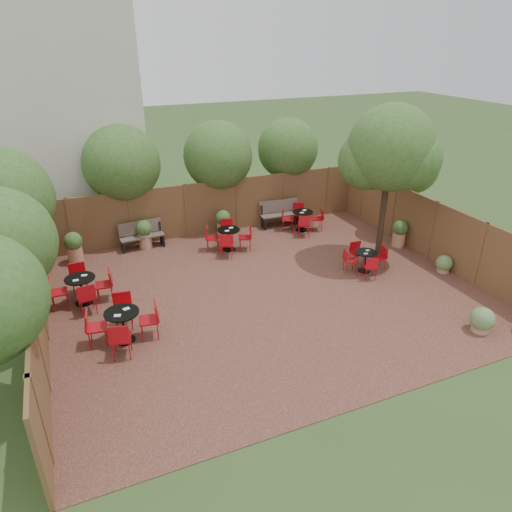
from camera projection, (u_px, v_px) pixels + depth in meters
name	position (u px, v px, depth m)	size (l,w,h in m)	color
ground	(267.00, 293.00, 13.64)	(80.00, 80.00, 0.00)	#354F23
courtyard_paving	(267.00, 292.00, 13.64)	(12.00, 10.00, 0.02)	#3C1F18
fence_back	(212.00, 207.00, 17.35)	(12.00, 0.08, 2.00)	#4E341D
fence_left	(39.00, 306.00, 11.09)	(0.08, 10.00, 2.00)	#4E341D
fence_right	(432.00, 230.00, 15.33)	(0.08, 10.00, 2.00)	#4E341D
neighbour_building	(66.00, 121.00, 16.95)	(5.00, 4.00, 8.00)	beige
overhang_foliage	(142.00, 185.00, 14.00)	(15.49, 10.75, 2.78)	#30561C
courtyard_tree	(390.00, 153.00, 14.13)	(2.80, 2.70, 5.06)	black
park_bench_left	(142.00, 234.00, 16.28)	(1.55, 0.59, 0.94)	brown
park_bench_right	(280.00, 213.00, 18.18)	(1.64, 0.62, 1.00)	brown
bistro_tables	(214.00, 264.00, 14.30)	(9.95, 6.27, 0.95)	black
planters	(201.00, 234.00, 16.17)	(11.22, 3.95, 1.07)	#AB7355
low_shrubs	(490.00, 306.00, 12.36)	(2.06, 4.07, 0.67)	#AB7355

